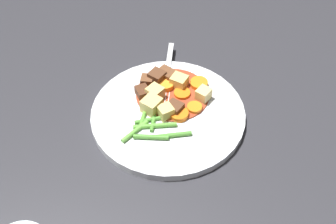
% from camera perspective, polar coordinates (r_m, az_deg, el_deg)
% --- Properties ---
extents(ground_plane, '(3.00, 3.00, 0.00)m').
position_cam_1_polar(ground_plane, '(0.80, 0.00, -0.71)').
color(ground_plane, '#2D2D33').
extents(dinner_plate, '(0.27, 0.27, 0.01)m').
position_cam_1_polar(dinner_plate, '(0.79, 0.00, -0.36)').
color(dinner_plate, white).
rests_on(dinner_plate, ground_plane).
extents(stew_sauce, '(0.14, 0.14, 0.00)m').
position_cam_1_polar(stew_sauce, '(0.82, 0.60, 2.34)').
color(stew_sauce, '#93381E').
rests_on(stew_sauce, dinner_plate).
extents(carrot_slice_0, '(0.05, 0.05, 0.01)m').
position_cam_1_polar(carrot_slice_0, '(0.77, 1.29, -0.46)').
color(carrot_slice_0, orange).
rests_on(carrot_slice_0, dinner_plate).
extents(carrot_slice_1, '(0.05, 0.05, 0.01)m').
position_cam_1_polar(carrot_slice_1, '(0.83, -0.40, 3.55)').
color(carrot_slice_1, orange).
rests_on(carrot_slice_1, dinner_plate).
extents(carrot_slice_2, '(0.04, 0.04, 0.01)m').
position_cam_1_polar(carrot_slice_2, '(0.81, 1.82, 2.39)').
color(carrot_slice_2, orange).
rests_on(carrot_slice_2, dinner_plate).
extents(carrot_slice_3, '(0.04, 0.04, 0.01)m').
position_cam_1_polar(carrot_slice_3, '(0.79, 3.43, 0.55)').
color(carrot_slice_3, orange).
rests_on(carrot_slice_3, dinner_plate).
extents(carrot_slice_4, '(0.05, 0.05, 0.01)m').
position_cam_1_polar(carrot_slice_4, '(0.83, 4.00, 3.65)').
color(carrot_slice_4, orange).
rests_on(carrot_slice_4, dinner_plate).
extents(potato_chunk_0, '(0.03, 0.03, 0.02)m').
position_cam_1_polar(potato_chunk_0, '(0.77, -0.21, 0.00)').
color(potato_chunk_0, '#DBBC6B').
rests_on(potato_chunk_0, dinner_plate).
extents(potato_chunk_1, '(0.03, 0.03, 0.02)m').
position_cam_1_polar(potato_chunk_1, '(0.82, 1.44, 3.91)').
color(potato_chunk_1, '#DBBC6B').
rests_on(potato_chunk_1, dinner_plate).
extents(potato_chunk_2, '(0.03, 0.03, 0.02)m').
position_cam_1_polar(potato_chunk_2, '(0.80, 4.59, 2.25)').
color(potato_chunk_2, '#E5CC7A').
rests_on(potato_chunk_2, dinner_plate).
extents(potato_chunk_3, '(0.03, 0.03, 0.03)m').
position_cam_1_polar(potato_chunk_3, '(0.80, -1.67, 2.42)').
color(potato_chunk_3, '#DBBC6B').
rests_on(potato_chunk_3, dinner_plate).
extents(potato_chunk_4, '(0.04, 0.03, 0.03)m').
position_cam_1_polar(potato_chunk_4, '(0.78, -2.13, 0.91)').
color(potato_chunk_4, '#DBBC6B').
rests_on(potato_chunk_4, dinner_plate).
extents(meat_chunk_0, '(0.03, 0.04, 0.02)m').
position_cam_1_polar(meat_chunk_0, '(0.81, -3.29, 2.55)').
color(meat_chunk_0, '#4C2B19').
rests_on(meat_chunk_0, dinner_plate).
extents(meat_chunk_1, '(0.03, 0.04, 0.02)m').
position_cam_1_polar(meat_chunk_1, '(0.84, -0.22, 4.83)').
color(meat_chunk_1, brown).
rests_on(meat_chunk_1, dinner_plate).
extents(meat_chunk_2, '(0.03, 0.03, 0.02)m').
position_cam_1_polar(meat_chunk_2, '(0.83, -2.72, 4.05)').
color(meat_chunk_2, brown).
rests_on(meat_chunk_2, dinner_plate).
extents(meat_chunk_3, '(0.03, 0.03, 0.02)m').
position_cam_1_polar(meat_chunk_3, '(0.83, -1.43, 4.47)').
color(meat_chunk_3, '#56331E').
rests_on(meat_chunk_3, dinner_plate).
extents(meat_chunk_4, '(0.03, 0.03, 0.02)m').
position_cam_1_polar(meat_chunk_4, '(0.78, 0.86, 0.52)').
color(meat_chunk_4, '#56331E').
rests_on(meat_chunk_4, dinner_plate).
extents(green_bean_0, '(0.08, 0.03, 0.01)m').
position_cam_1_polar(green_bean_0, '(0.78, -2.97, 0.13)').
color(green_bean_0, '#599E38').
rests_on(green_bean_0, dinner_plate).
extents(green_bean_1, '(0.06, 0.03, 0.01)m').
position_cam_1_polar(green_bean_1, '(0.75, -4.29, -2.50)').
color(green_bean_1, '#66AD42').
rests_on(green_bean_1, dinner_plate).
extents(green_bean_2, '(0.04, 0.07, 0.01)m').
position_cam_1_polar(green_bean_2, '(0.76, -1.69, -1.78)').
color(green_bean_2, '#599E38').
rests_on(green_bean_2, dinner_plate).
extents(green_bean_3, '(0.05, 0.06, 0.01)m').
position_cam_1_polar(green_bean_3, '(0.77, -1.78, -0.90)').
color(green_bean_3, '#4C8E33').
rests_on(green_bean_3, dinner_plate).
extents(green_bean_4, '(0.03, 0.06, 0.01)m').
position_cam_1_polar(green_bean_4, '(0.74, -1.99, -3.32)').
color(green_bean_4, '#4C8E33').
rests_on(green_bean_4, dinner_plate).
extents(green_bean_5, '(0.04, 0.05, 0.01)m').
position_cam_1_polar(green_bean_5, '(0.75, 0.77, -2.99)').
color(green_bean_5, '#4C8E33').
rests_on(green_bean_5, dinner_plate).
extents(green_bean_6, '(0.06, 0.03, 0.01)m').
position_cam_1_polar(green_bean_6, '(0.77, -1.84, -0.80)').
color(green_bean_6, '#4C8E33').
rests_on(green_bean_6, dinner_plate).
extents(fork, '(0.17, 0.07, 0.00)m').
position_cam_1_polar(fork, '(0.85, -0.12, 4.88)').
color(fork, silver).
rests_on(fork, dinner_plate).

